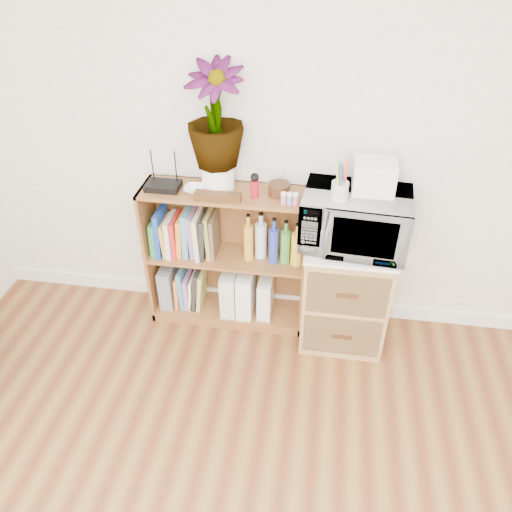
# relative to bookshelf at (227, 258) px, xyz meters

# --- Properties ---
(skirting_board) EXTENTS (4.00, 0.02, 0.10)m
(skirting_board) POSITION_rel_bookshelf_xyz_m (0.35, 0.14, -0.42)
(skirting_board) COLOR white
(skirting_board) RESTS_ON ground
(bookshelf) EXTENTS (1.00, 0.30, 0.95)m
(bookshelf) POSITION_rel_bookshelf_xyz_m (0.00, 0.00, 0.00)
(bookshelf) COLOR brown
(bookshelf) RESTS_ON ground
(wicker_unit) EXTENTS (0.50, 0.45, 0.70)m
(wicker_unit) POSITION_rel_bookshelf_xyz_m (0.75, -0.08, -0.12)
(wicker_unit) COLOR #9E7542
(wicker_unit) RESTS_ON ground
(microwave) EXTENTS (0.61, 0.43, 0.32)m
(microwave) POSITION_rel_bookshelf_xyz_m (0.75, -0.08, 0.41)
(microwave) COLOR white
(microwave) RESTS_ON wicker_unit
(pen_cup) EXTENTS (0.09, 0.09, 0.10)m
(pen_cup) POSITION_rel_bookshelf_xyz_m (0.65, -0.16, 0.62)
(pen_cup) COLOR silver
(pen_cup) RESTS_ON microwave
(small_appliance) EXTENTS (0.22, 0.18, 0.17)m
(small_appliance) POSITION_rel_bookshelf_xyz_m (0.82, -0.04, 0.65)
(small_appliance) COLOR white
(small_appliance) RESTS_ON microwave
(router) EXTENTS (0.20, 0.13, 0.04)m
(router) POSITION_rel_bookshelf_xyz_m (-0.36, -0.02, 0.49)
(router) COLOR black
(router) RESTS_ON bookshelf
(white_bowl) EXTENTS (0.13, 0.13, 0.03)m
(white_bowl) POSITION_rel_bookshelf_xyz_m (-0.16, -0.03, 0.49)
(white_bowl) COLOR white
(white_bowl) RESTS_ON bookshelf
(plant_pot) EXTENTS (0.19, 0.19, 0.16)m
(plant_pot) POSITION_rel_bookshelf_xyz_m (-0.04, 0.02, 0.55)
(plant_pot) COLOR white
(plant_pot) RESTS_ON bookshelf
(potted_plant) EXTENTS (0.32, 0.32, 0.57)m
(potted_plant) POSITION_rel_bookshelf_xyz_m (-0.04, 0.02, 0.92)
(potted_plant) COLOR #34722D
(potted_plant) RESTS_ON plant_pot
(trinket_box) EXTENTS (0.26, 0.07, 0.04)m
(trinket_box) POSITION_rel_bookshelf_xyz_m (-0.02, -0.10, 0.50)
(trinket_box) COLOR #37220F
(trinket_box) RESTS_ON bookshelf
(kokeshi_doll) EXTENTS (0.05, 0.05, 0.10)m
(kokeshi_doll) POSITION_rel_bookshelf_xyz_m (0.18, -0.04, 0.53)
(kokeshi_doll) COLOR maroon
(kokeshi_doll) RESTS_ON bookshelf
(wooden_bowl) EXTENTS (0.12, 0.12, 0.07)m
(wooden_bowl) POSITION_rel_bookshelf_xyz_m (0.32, 0.01, 0.51)
(wooden_bowl) COLOR #351C0E
(wooden_bowl) RESTS_ON bookshelf
(paint_jars) EXTENTS (0.11, 0.04, 0.06)m
(paint_jars) POSITION_rel_bookshelf_xyz_m (0.38, -0.09, 0.50)
(paint_jars) COLOR pink
(paint_jars) RESTS_ON bookshelf
(file_box) EXTENTS (0.09, 0.23, 0.29)m
(file_box) POSITION_rel_bookshelf_xyz_m (-0.41, 0.00, -0.26)
(file_box) COLOR slate
(file_box) RESTS_ON bookshelf
(magazine_holder_left) EXTENTS (0.10, 0.25, 0.31)m
(magazine_holder_left) POSITION_rel_bookshelf_xyz_m (0.01, -0.01, -0.25)
(magazine_holder_left) COLOR silver
(magazine_holder_left) RESTS_ON bookshelf
(magazine_holder_mid) EXTENTS (0.10, 0.25, 0.31)m
(magazine_holder_mid) POSITION_rel_bookshelf_xyz_m (0.12, -0.01, -0.25)
(magazine_holder_mid) COLOR white
(magazine_holder_mid) RESTS_ON bookshelf
(magazine_holder_right) EXTENTS (0.09, 0.22, 0.27)m
(magazine_holder_right) POSITION_rel_bookshelf_xyz_m (0.25, -0.01, -0.27)
(magazine_holder_right) COLOR white
(magazine_holder_right) RESTS_ON bookshelf
(cookbooks) EXTENTS (0.40, 0.20, 0.30)m
(cookbooks) POSITION_rel_bookshelf_xyz_m (-0.26, 0.00, 0.16)
(cookbooks) COLOR #207A42
(cookbooks) RESTS_ON bookshelf
(liquor_bottles) EXTENTS (0.36, 0.07, 0.31)m
(liquor_bottles) POSITION_rel_bookshelf_xyz_m (0.29, 0.00, 0.17)
(liquor_bottles) COLOR gold
(liquor_bottles) RESTS_ON bookshelf
(lower_books) EXTENTS (0.20, 0.19, 0.30)m
(lower_books) POSITION_rel_bookshelf_xyz_m (-0.26, 0.00, -0.27)
(lower_books) COLOR orange
(lower_books) RESTS_ON bookshelf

